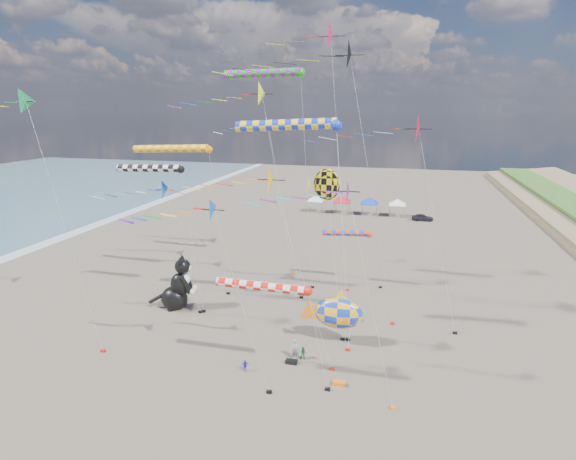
% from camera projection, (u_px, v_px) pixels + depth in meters
% --- Properties ---
extents(ground, '(260.00, 260.00, 0.00)m').
position_uv_depth(ground, '(222.00, 425.00, 27.91)').
color(ground, '#51473B').
rests_on(ground, ground).
extents(delta_kite_0, '(12.97, 2.56, 21.72)m').
position_uv_depth(delta_kite_0, '(257.00, 96.00, 42.39)').
color(delta_kite_0, '#F1FF1F').
rests_on(delta_kite_0, ground).
extents(delta_kite_1, '(9.66, 1.61, 15.03)m').
position_uv_depth(delta_kite_1, '(327.00, 199.00, 26.87)').
color(delta_kite_1, '#7315A4').
rests_on(delta_kite_1, ground).
extents(delta_kite_2, '(10.06, 1.74, 13.73)m').
position_uv_depth(delta_kite_2, '(197.00, 214.00, 28.91)').
color(delta_kite_2, blue).
rests_on(delta_kite_2, ground).
extents(delta_kite_3, '(13.29, 2.13, 20.66)m').
position_uv_depth(delta_kite_3, '(5.00, 105.00, 32.69)').
color(delta_kite_3, '#168944').
rests_on(delta_kite_3, ground).
extents(delta_kite_4, '(10.18, 1.87, 18.41)m').
position_uv_depth(delta_kite_4, '(252.00, 126.00, 50.12)').
color(delta_kite_4, '#1787B6').
rests_on(delta_kite_4, ground).
extents(delta_kite_5, '(14.73, 3.16, 27.44)m').
position_uv_depth(delta_kite_5, '(320.00, 37.00, 42.64)').
color(delta_kite_5, '#D2124D').
rests_on(delta_kite_5, ground).
extents(delta_kite_6, '(15.52, 2.59, 24.48)m').
position_uv_depth(delta_kite_6, '(340.00, 59.00, 36.26)').
color(delta_kite_6, black).
rests_on(delta_kite_6, ground).
extents(delta_kite_7, '(11.27, 2.25, 15.41)m').
position_uv_depth(delta_kite_7, '(273.00, 183.00, 31.19)').
color(delta_kite_7, '#FFB510').
rests_on(delta_kite_7, ground).
extents(delta_kite_8, '(12.49, 2.46, 18.71)m').
position_uv_depth(delta_kite_8, '(421.00, 132.00, 35.69)').
color(delta_kite_8, red).
rests_on(delta_kite_8, ground).
extents(delta_kite_9, '(10.67, 2.09, 12.77)m').
position_uv_depth(delta_kite_9, '(154.00, 194.00, 41.25)').
color(delta_kite_9, blue).
rests_on(delta_kite_9, ground).
extents(windsock_0, '(8.10, 0.67, 7.65)m').
position_uv_depth(windsock_0, '(267.00, 287.00, 30.48)').
color(windsock_0, red).
rests_on(windsock_0, ground).
extents(windsock_1, '(9.99, 0.80, 15.54)m').
position_uv_depth(windsock_1, '(174.00, 149.00, 44.92)').
color(windsock_1, orange).
rests_on(windsock_1, ground).
extents(windsock_2, '(6.72, 0.74, 6.37)m').
position_uv_depth(windsock_2, '(349.00, 233.00, 48.56)').
color(windsock_2, '#E0490F').
rests_on(windsock_2, ground).
extents(windsock_3, '(9.65, 0.93, 22.88)m').
position_uv_depth(windsock_3, '(266.00, 74.00, 44.64)').
color(windsock_3, '#1E941B').
rests_on(windsock_3, ground).
extents(windsock_4, '(9.61, 0.89, 18.24)m').
position_uv_depth(windsock_4, '(291.00, 126.00, 34.67)').
color(windsock_4, '#152FD8').
rests_on(windsock_4, ground).
extents(windsock_5, '(8.01, 0.71, 14.11)m').
position_uv_depth(windsock_5, '(153.00, 169.00, 40.86)').
color(windsock_5, black).
rests_on(windsock_5, ground).
extents(angelfish_kite, '(3.74, 3.02, 14.26)m').
position_uv_depth(angelfish_kite, '(324.00, 186.00, 37.14)').
color(angelfish_kite, yellow).
rests_on(angelfish_kite, ground).
extents(cat_inflatable, '(4.43, 3.01, 5.46)m').
position_uv_depth(cat_inflatable, '(176.00, 282.00, 43.50)').
color(cat_inflatable, black).
rests_on(cat_inflatable, ground).
extents(fish_inflatable, '(5.45, 2.35, 4.83)m').
position_uv_depth(fish_inflatable, '(338.00, 313.00, 36.90)').
color(fish_inflatable, '#1635D6').
rests_on(fish_inflatable, ground).
extents(person_adult, '(0.71, 0.68, 1.64)m').
position_uv_depth(person_adult, '(295.00, 349.00, 35.06)').
color(person_adult, gray).
rests_on(person_adult, ground).
extents(child_green, '(0.59, 0.50, 1.10)m').
position_uv_depth(child_green, '(303.00, 353.00, 35.01)').
color(child_green, '#1C6D38').
rests_on(child_green, ground).
extents(child_blue, '(0.61, 0.47, 0.97)m').
position_uv_depth(child_blue, '(245.00, 366.00, 33.46)').
color(child_blue, '#2927BA').
rests_on(child_blue, ground).
extents(kite_bag_0, '(0.90, 0.44, 0.30)m').
position_uv_depth(kite_bag_0, '(339.00, 383.00, 31.87)').
color(kite_bag_0, orange).
rests_on(kite_bag_0, ground).
extents(kite_bag_1, '(0.90, 0.44, 0.30)m').
position_uv_depth(kite_bag_1, '(292.00, 362.00, 34.57)').
color(kite_bag_1, black).
rests_on(kite_bag_1, ground).
extents(kite_bag_2, '(0.90, 0.44, 0.30)m').
position_uv_depth(kite_bag_2, '(357.00, 319.00, 41.55)').
color(kite_bag_2, '#123DBD').
rests_on(kite_bag_2, ground).
extents(tent_row, '(19.20, 4.20, 3.80)m').
position_uv_depth(tent_row, '(356.00, 198.00, 82.75)').
color(tent_row, white).
rests_on(tent_row, ground).
extents(parked_car, '(3.73, 1.71, 1.24)m').
position_uv_depth(parked_car, '(423.00, 217.00, 78.61)').
color(parked_car, '#26262D').
rests_on(parked_car, ground).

